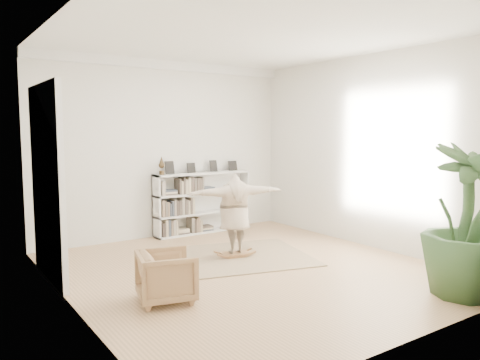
# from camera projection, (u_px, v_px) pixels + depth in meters

# --- Properties ---
(floor) EXTENTS (6.00, 6.00, 0.00)m
(floor) POSITION_uv_depth(u_px,v_px,m) (250.00, 269.00, 7.39)
(floor) COLOR #A27D53
(floor) RESTS_ON ground
(room_shell) EXTENTS (6.00, 6.00, 6.00)m
(room_shell) POSITION_uv_depth(u_px,v_px,m) (166.00, 65.00, 9.44)
(room_shell) COLOR silver
(room_shell) RESTS_ON floor
(doors) EXTENTS (0.09, 1.78, 2.92)m
(doors) POSITION_uv_depth(u_px,v_px,m) (48.00, 185.00, 6.80)
(doors) COLOR white
(doors) RESTS_ON floor
(bookshelf) EXTENTS (2.20, 0.35, 1.64)m
(bookshelf) POSITION_uv_depth(u_px,v_px,m) (202.00, 203.00, 10.05)
(bookshelf) COLOR silver
(bookshelf) RESTS_ON floor
(armchair) EXTENTS (0.87, 0.85, 0.65)m
(armchair) POSITION_uv_depth(u_px,v_px,m) (166.00, 276.00, 5.99)
(armchair) COLOR tan
(armchair) RESTS_ON floor
(rug) EXTENTS (2.94, 2.58, 0.02)m
(rug) POSITION_uv_depth(u_px,v_px,m) (235.00, 257.00, 8.09)
(rug) COLOR tan
(rug) RESTS_ON floor
(rocker_board) EXTENTS (0.53, 0.40, 0.10)m
(rocker_board) POSITION_uv_depth(u_px,v_px,m) (235.00, 254.00, 8.08)
(rocker_board) COLOR olive
(rocker_board) RESTS_ON rug
(person) EXTENTS (1.75, 0.88, 1.37)m
(person) POSITION_uv_depth(u_px,v_px,m) (235.00, 211.00, 8.01)
(person) COLOR tan
(person) RESTS_ON rocker_board
(houseplant) EXTENTS (1.20, 1.20, 2.03)m
(houseplant) POSITION_uv_depth(u_px,v_px,m) (467.00, 221.00, 6.12)
(houseplant) COLOR #315128
(houseplant) RESTS_ON floor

